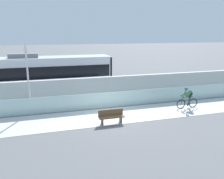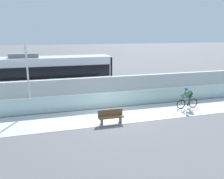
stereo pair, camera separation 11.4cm
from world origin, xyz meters
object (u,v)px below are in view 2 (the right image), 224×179
lamp_post_antenna (27,67)px  bench (111,116)px  tram (49,74)px  cyclist_on_bike (188,98)px

lamp_post_antenna → bench: size_ratio=3.25×
lamp_post_antenna → bench: bearing=-35.0°
tram → cyclist_on_bike: (9.77, -6.85, -1.11)m
tram → bench: size_ratio=6.91×
cyclist_on_bike → lamp_post_antenna: lamp_post_antenna is taller
tram → cyclist_on_bike: bearing=-35.0°
bench → tram: bearing=113.0°
cyclist_on_bike → bench: cyclist_on_bike is taller
tram → bench: tram is taller
lamp_post_antenna → cyclist_on_bike: bearing=-10.9°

